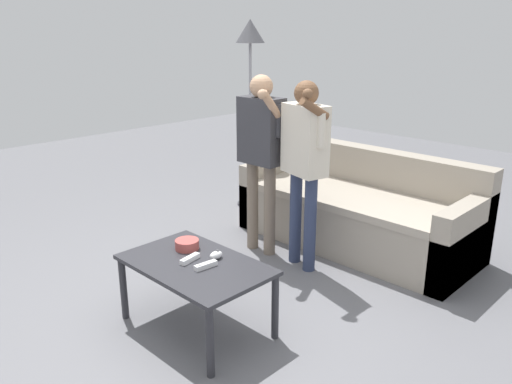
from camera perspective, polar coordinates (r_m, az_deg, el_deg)
name	(u,v)px	position (r m, az deg, el deg)	size (l,w,h in m)	color
ground_plane	(230,309)	(3.47, -2.98, -12.89)	(12.00, 12.00, 0.00)	slate
couch	(358,212)	(4.44, 11.36, -2.17)	(1.99, 0.84, 0.78)	#9E9384
coffee_table	(196,271)	(3.11, -6.76, -8.80)	(0.90, 0.57, 0.44)	#2D2D33
snack_bowl	(187,244)	(3.27, -7.72, -5.83)	(0.15, 0.15, 0.06)	#B24C47
game_remote_nunchuk	(216,255)	(3.12, -4.49, -7.04)	(0.06, 0.09, 0.05)	white
floor_lamp	(250,52)	(5.11, -0.65, 15.42)	(0.28, 0.28, 1.86)	#2D2D33
player_left	(261,144)	(4.02, 0.56, 5.38)	(0.43, 0.31, 1.44)	#756656
player_center	(304,154)	(3.76, 5.44, 4.29)	(0.42, 0.36, 1.43)	#2D3856
game_remote_wand_near	(190,259)	(3.11, -7.41, -7.42)	(0.06, 0.15, 0.03)	white
game_remote_wand_far	(206,265)	(3.02, -5.64, -8.17)	(0.05, 0.15, 0.03)	white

